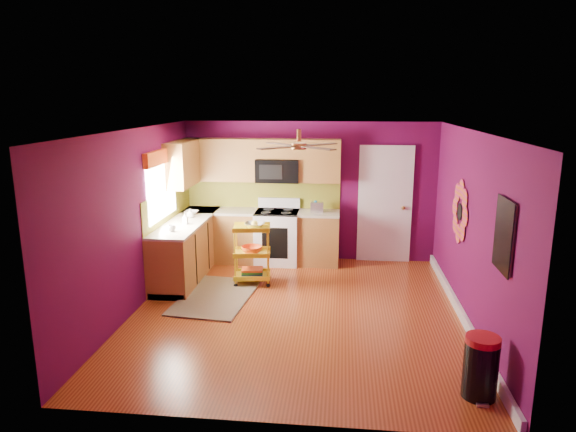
# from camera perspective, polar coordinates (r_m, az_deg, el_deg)

# --- Properties ---
(ground) EXTENTS (5.00, 5.00, 0.00)m
(ground) POSITION_cam_1_polar(r_m,az_deg,el_deg) (7.25, 1.00, -10.63)
(ground) COLOR maroon
(ground) RESTS_ON ground
(room_envelope) EXTENTS (4.54, 5.04, 2.52)m
(room_envelope) POSITION_cam_1_polar(r_m,az_deg,el_deg) (6.76, 1.28, 2.14)
(room_envelope) COLOR #56093E
(room_envelope) RESTS_ON ground
(lower_cabinets) EXTENTS (2.81, 2.31, 0.94)m
(lower_cabinets) POSITION_cam_1_polar(r_m,az_deg,el_deg) (8.99, -6.54, -3.01)
(lower_cabinets) COLOR brown
(lower_cabinets) RESTS_ON ground
(electric_range) EXTENTS (0.76, 0.66, 1.13)m
(electric_range) POSITION_cam_1_polar(r_m,az_deg,el_deg) (9.18, -1.21, -2.27)
(electric_range) COLOR white
(electric_range) RESTS_ON ground
(upper_cabinetry) EXTENTS (2.80, 2.30, 1.26)m
(upper_cabinetry) POSITION_cam_1_polar(r_m,az_deg,el_deg) (9.04, -5.63, 5.94)
(upper_cabinetry) COLOR brown
(upper_cabinetry) RESTS_ON ground
(left_window) EXTENTS (0.08, 1.35, 1.08)m
(left_window) POSITION_cam_1_polar(r_m,az_deg,el_deg) (8.24, -13.88, 4.49)
(left_window) COLOR white
(left_window) RESTS_ON ground
(panel_door) EXTENTS (0.95, 0.11, 2.15)m
(panel_door) POSITION_cam_1_polar(r_m,az_deg,el_deg) (9.30, 10.71, 1.14)
(panel_door) COLOR white
(panel_door) RESTS_ON ground
(right_wall_art) EXTENTS (0.04, 2.74, 1.04)m
(right_wall_art) POSITION_cam_1_polar(r_m,az_deg,el_deg) (6.65, 20.27, -0.52)
(right_wall_art) COLOR black
(right_wall_art) RESTS_ON ground
(ceiling_fan) EXTENTS (1.01, 1.01, 0.26)m
(ceiling_fan) POSITION_cam_1_polar(r_m,az_deg,el_deg) (6.86, 1.23, 7.87)
(ceiling_fan) COLOR #BF8C3F
(ceiling_fan) RESTS_ON ground
(shag_rug) EXTENTS (1.15, 1.71, 0.02)m
(shag_rug) POSITION_cam_1_polar(r_m,az_deg,el_deg) (7.82, -7.99, -8.84)
(shag_rug) COLOR black
(shag_rug) RESTS_ON ground
(rolling_cart) EXTENTS (0.62, 0.48, 1.04)m
(rolling_cart) POSITION_cam_1_polar(r_m,az_deg,el_deg) (8.14, -3.98, -3.95)
(rolling_cart) COLOR yellow
(rolling_cart) RESTS_ON ground
(trash_can) EXTENTS (0.34, 0.37, 0.64)m
(trash_can) POSITION_cam_1_polar(r_m,az_deg,el_deg) (5.60, 20.62, -15.43)
(trash_can) COLOR black
(trash_can) RESTS_ON ground
(teal_kettle) EXTENTS (0.18, 0.18, 0.21)m
(teal_kettle) POSITION_cam_1_polar(r_m,az_deg,el_deg) (9.02, 3.10, 0.98)
(teal_kettle) COLOR #147297
(teal_kettle) RESTS_ON lower_cabinets
(toaster) EXTENTS (0.22, 0.15, 0.18)m
(toaster) POSITION_cam_1_polar(r_m,az_deg,el_deg) (8.99, 3.24, 0.97)
(toaster) COLOR beige
(toaster) RESTS_ON lower_cabinets
(soap_bottle_a) EXTENTS (0.08, 0.08, 0.18)m
(soap_bottle_a) POSITION_cam_1_polar(r_m,az_deg,el_deg) (8.30, -11.36, -0.30)
(soap_bottle_a) COLOR #EA3F72
(soap_bottle_a) RESTS_ON lower_cabinets
(soap_bottle_b) EXTENTS (0.12, 0.12, 0.15)m
(soap_bottle_b) POSITION_cam_1_polar(r_m,az_deg,el_deg) (8.74, -10.83, 0.30)
(soap_bottle_b) COLOR white
(soap_bottle_b) RESTS_ON lower_cabinets
(counter_dish) EXTENTS (0.24, 0.24, 0.06)m
(counter_dish) POSITION_cam_1_polar(r_m,az_deg,el_deg) (9.00, -10.67, 0.38)
(counter_dish) COLOR white
(counter_dish) RESTS_ON lower_cabinets
(counter_cup) EXTENTS (0.12, 0.12, 0.10)m
(counter_cup) POSITION_cam_1_polar(r_m,az_deg,el_deg) (7.92, -12.80, -1.33)
(counter_cup) COLOR white
(counter_cup) RESTS_ON lower_cabinets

